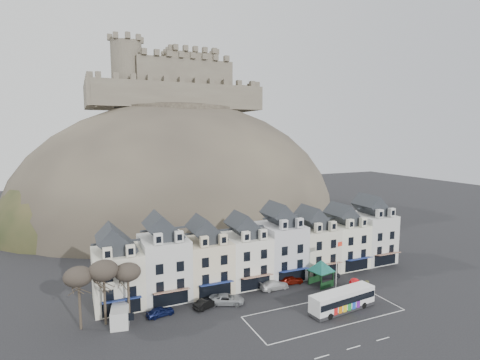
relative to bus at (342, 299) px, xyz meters
name	(u,v)px	position (x,y,z in m)	size (l,w,h in m)	color
ground	(318,320)	(-4.83, -1.00, -1.63)	(300.00, 300.00, 0.00)	black
coach_bay_markings	(324,313)	(-2.83, 0.25, -1.63)	(22.00, 7.50, 0.01)	silver
townhouse_terrace	(264,249)	(-4.68, 14.97, 3.67)	(54.40, 9.35, 11.80)	#ECE7CD
castle_hill	(186,216)	(-3.57, 67.95, -1.52)	(100.00, 76.00, 68.00)	#322C27
castle	(175,83)	(-4.32, 74.93, 38.56)	(50.20, 22.20, 22.00)	#5F5648
tree_left_far	(78,277)	(-33.83, 9.50, 5.27)	(3.61, 3.61, 8.24)	#32271F
tree_left_mid	(103,271)	(-30.83, 9.50, 5.61)	(3.78, 3.78, 8.64)	#32271F
tree_left_near	(128,273)	(-27.83, 9.50, 4.92)	(3.43, 3.43, 7.84)	#32271F
bus	(342,299)	(0.00, 0.00, 0.00)	(10.66, 3.54, 2.95)	#262628
bus_shelter	(321,266)	(2.55, 8.50, 1.69)	(6.62, 6.62, 4.27)	black
red_buoy	(355,285)	(6.01, 4.38, -0.54)	(1.83, 1.83, 2.14)	black
flagpole	(337,263)	(3.40, 5.60, 3.05)	(1.18, 0.27, 8.21)	silver
white_van	(120,314)	(-28.98, 9.28, -0.47)	(3.07, 5.40, 2.32)	silver
planter_west	(355,284)	(7.17, 5.71, -1.14)	(1.13, 0.74, 1.03)	black
planter_east	(367,284)	(9.05, 4.97, -1.12)	(1.09, 0.75, 1.06)	black
car_navy	(160,312)	(-23.84, 8.76, -0.99)	(1.53, 3.80, 1.29)	#0C133C
car_black	(207,303)	(-17.17, 8.53, -0.95)	(1.44, 4.12, 1.36)	black
car_silver	(227,299)	(-14.14, 8.50, -0.91)	(2.39, 5.11, 1.44)	#9B9EA2
car_white	(274,285)	(-5.23, 10.23, -0.93)	(1.97, 4.86, 1.41)	silver
car_maroon	(290,280)	(-1.76, 11.00, -0.89)	(1.76, 4.36, 1.49)	#5A0C05
car_charcoal	(326,274)	(5.17, 10.62, -0.86)	(1.63, 4.69, 1.54)	black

